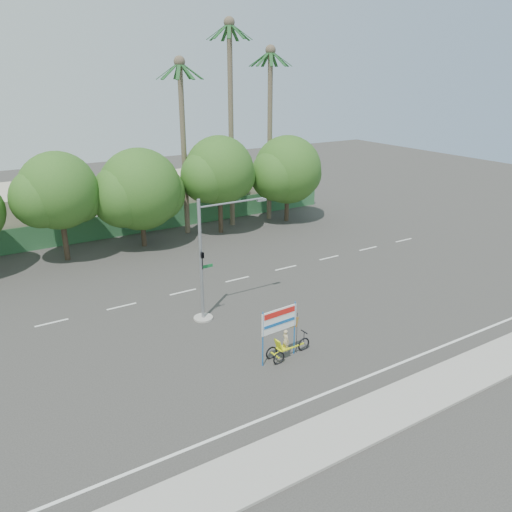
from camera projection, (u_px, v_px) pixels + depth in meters
ground at (279, 337)px, 26.52m from camera, size 120.00×120.00×0.00m
sidewalk_near at (380, 413)px, 20.51m from camera, size 50.00×2.40×0.12m
fence at (141, 222)px, 43.37m from camera, size 38.00×0.08×2.00m
building_left at (7, 215)px, 41.72m from camera, size 12.00×8.00×4.00m
building_right at (201, 192)px, 50.61m from camera, size 14.00×8.00×3.60m
tree_left at (58, 194)px, 35.71m from camera, size 6.66×5.60×8.07m
tree_center at (139, 192)px, 38.85m from camera, size 7.62×6.40×7.85m
tree_right at (219, 173)px, 42.01m from camera, size 6.90×5.80×8.36m
tree_far_right at (287, 172)px, 45.65m from camera, size 7.38×6.20×7.94m
palm_tall at (231, 107)px, 42.40m from camera, size 3.73×3.79×17.45m
palm_mid at (270, 117)px, 44.73m from camera, size 3.73×3.79×15.45m
palm_short at (183, 129)px, 40.75m from camera, size 3.73×3.79×14.45m
traffic_signal at (206, 270)px, 27.62m from camera, size 4.72×1.10×7.00m
trike_billboard at (283, 337)px, 24.20m from camera, size 2.96×0.71×2.91m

